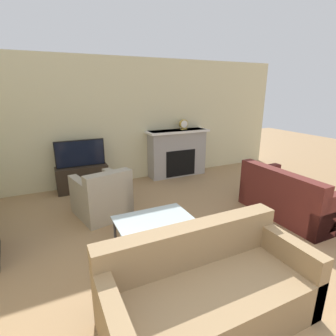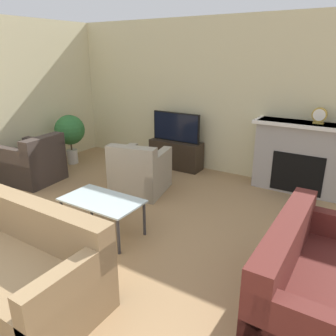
# 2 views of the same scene
# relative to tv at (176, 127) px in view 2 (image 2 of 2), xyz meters

# --- Properties ---
(wall_back) EXTENTS (8.97, 0.06, 2.70)m
(wall_back) POSITION_rel_tv_xyz_m (0.62, 0.29, 0.55)
(wall_back) COLOR beige
(wall_back) RESTS_ON ground_plane
(fireplace) EXTENTS (1.51, 0.45, 1.11)m
(fireplace) POSITION_rel_tv_xyz_m (2.24, 0.06, -0.21)
(fireplace) COLOR #9E9993
(fireplace) RESTS_ON ground_plane
(tv_stand) EXTENTS (1.02, 0.35, 0.53)m
(tv_stand) POSITION_rel_tv_xyz_m (0.00, 0.00, -0.53)
(tv_stand) COLOR #2D2319
(tv_stand) RESTS_ON ground_plane
(tv) EXTENTS (0.96, 0.06, 0.54)m
(tv) POSITION_rel_tv_xyz_m (0.00, 0.00, 0.00)
(tv) COLOR black
(tv) RESTS_ON tv_stand
(couch_sectional) EXTENTS (1.89, 0.87, 0.82)m
(couch_sectional) POSITION_rel_tv_xyz_m (0.53, -3.81, -0.51)
(couch_sectional) COLOR #8C704C
(couch_sectional) RESTS_ON ground_plane
(couch_loveseat) EXTENTS (0.85, 1.58, 0.82)m
(couch_loveseat) POSITION_rel_tv_xyz_m (2.92, -2.67, -0.50)
(couch_loveseat) COLOR #5B231E
(couch_loveseat) RESTS_ON ground_plane
(armchair_by_window) EXTENTS (0.97, 0.87, 0.82)m
(armchair_by_window) POSITION_rel_tv_xyz_m (-1.71, -1.92, -0.50)
(armchair_by_window) COLOR #3D332D
(armchair_by_window) RESTS_ON ground_plane
(armchair_accent) EXTENTS (0.92, 1.00, 0.82)m
(armchair_accent) POSITION_rel_tv_xyz_m (0.13, -1.31, -0.50)
(armchair_accent) COLOR #9E937F
(armchair_accent) RESTS_ON ground_plane
(coffee_table) EXTENTS (0.97, 0.56, 0.46)m
(coffee_table) POSITION_rel_tv_xyz_m (0.52, -2.59, -0.39)
(coffee_table) COLOR #333338
(coffee_table) RESTS_ON ground_plane
(potted_plant) EXTENTS (0.58, 0.58, 0.97)m
(potted_plant) POSITION_rel_tv_xyz_m (-1.90, -0.88, -0.15)
(potted_plant) COLOR beige
(potted_plant) RESTS_ON ground_plane
(mantel_clock) EXTENTS (0.21, 0.07, 0.24)m
(mantel_clock) POSITION_rel_tv_xyz_m (2.41, 0.06, 0.44)
(mantel_clock) COLOR #B79338
(mantel_clock) RESTS_ON fireplace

